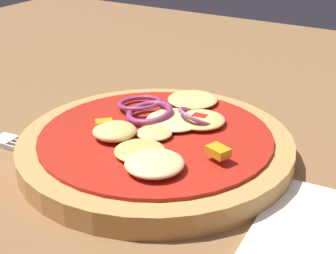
{
  "coord_description": "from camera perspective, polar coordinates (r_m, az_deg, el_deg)",
  "views": [
    {
      "loc": [
        0.16,
        -0.35,
        0.23
      ],
      "look_at": [
        -0.05,
        -0.02,
        0.05
      ],
      "focal_mm": 53.96,
      "sensor_mm": 36.0,
      "label": 1
    }
  ],
  "objects": [
    {
      "name": "dining_table",
      "position": [
        0.44,
        6.29,
        -4.55
      ],
      "size": [
        1.24,
        0.94,
        0.03
      ],
      "color": "brown",
      "rests_on": "ground"
    },
    {
      "name": "pizza",
      "position": [
        0.42,
        -1.31,
        -1.95
      ],
      "size": [
        0.23,
        0.23,
        0.04
      ],
      "color": "tan",
      "rests_on": "dining_table"
    }
  ]
}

